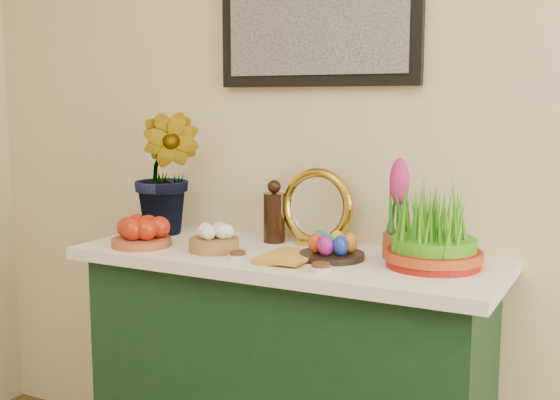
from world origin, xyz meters
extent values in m
cube|color=beige|center=(0.00, 2.25, 1.35)|extent=(4.00, 0.04, 2.70)
cube|color=black|center=(-0.47, 2.23, 1.70)|extent=(0.74, 0.03, 0.54)
cube|color=#A5A5A5|center=(-0.47, 2.21, 1.70)|extent=(0.66, 0.01, 0.46)
cube|color=#13341A|center=(-0.47, 2.00, 0.42)|extent=(1.30, 0.45, 0.85)
cube|color=silver|center=(-0.47, 2.00, 0.87)|extent=(1.40, 0.55, 0.04)
imported|color=#22741B|center=(-1.00, 2.08, 1.19)|extent=(0.33, 0.29, 0.61)
cylinder|color=#A24F29|center=(-0.95, 1.87, 0.90)|extent=(0.21, 0.21, 0.03)
cylinder|color=olive|center=(-0.69, 1.91, 0.91)|extent=(0.20, 0.20, 0.04)
cylinder|color=black|center=(-0.58, 2.14, 0.98)|extent=(0.08, 0.08, 0.17)
sphere|color=black|center=(-0.58, 2.14, 1.09)|extent=(0.05, 0.05, 0.05)
cube|color=gold|center=(-0.43, 2.15, 0.90)|extent=(0.11, 0.06, 0.02)
torus|color=gold|center=(-0.43, 2.16, 1.02)|extent=(0.27, 0.07, 0.27)
cylinder|color=silver|center=(-0.43, 2.16, 1.02)|extent=(0.20, 0.03, 0.20)
imported|color=gold|center=(-0.49, 1.90, 0.90)|extent=(0.14, 0.20, 0.03)
cylinder|color=silver|center=(-0.56, 1.84, 0.90)|extent=(0.06, 0.06, 0.02)
cylinder|color=#592D14|center=(-0.56, 1.84, 0.91)|extent=(0.05, 0.05, 0.01)
cylinder|color=silver|center=(-0.26, 1.82, 0.90)|extent=(0.07, 0.07, 0.02)
cylinder|color=#592D14|center=(-0.26, 1.82, 0.91)|extent=(0.05, 0.05, 0.01)
cylinder|color=black|center=(-0.30, 1.99, 0.90)|extent=(0.22, 0.22, 0.02)
ellipsoid|color=red|center=(-0.34, 1.96, 0.94)|extent=(0.05, 0.05, 0.06)
ellipsoid|color=#1830AC|center=(-0.26, 1.96, 0.94)|extent=(0.05, 0.05, 0.06)
ellipsoid|color=gold|center=(-0.30, 2.03, 0.94)|extent=(0.05, 0.05, 0.06)
ellipsoid|color=#188636|center=(-0.35, 2.01, 0.94)|extent=(0.05, 0.05, 0.06)
ellipsoid|color=orange|center=(-0.25, 2.01, 0.94)|extent=(0.05, 0.05, 0.06)
ellipsoid|color=#8A1981|center=(-0.30, 1.94, 0.94)|extent=(0.05, 0.05, 0.06)
ellipsoid|color=#0D839E|center=(-0.32, 1.99, 0.94)|extent=(0.05, 0.05, 0.06)
cylinder|color=#9C492E|center=(-0.12, 2.10, 0.93)|extent=(0.10, 0.10, 0.08)
ellipsoid|color=#D1297B|center=(-0.12, 2.10, 1.13)|extent=(0.06, 0.06, 0.15)
cylinder|color=#9A110D|center=(0.01, 2.03, 0.92)|extent=(0.28, 0.28, 0.05)
cylinder|color=#A6101A|center=(0.01, 2.03, 0.93)|extent=(0.29, 0.29, 0.03)
camera|label=1|loc=(0.55, 0.00, 1.38)|focal=45.00mm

